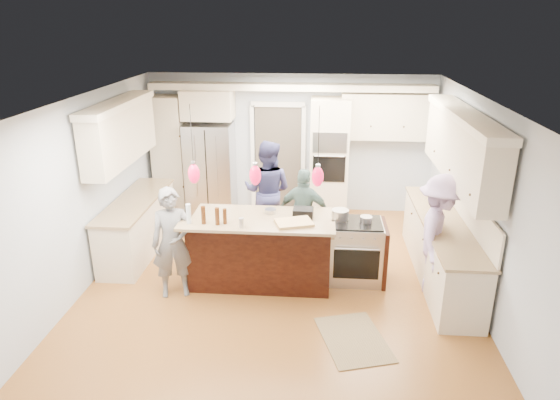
# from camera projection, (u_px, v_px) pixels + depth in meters

# --- Properties ---
(ground_plane) EXTENTS (6.00, 6.00, 0.00)m
(ground_plane) POSITION_uv_depth(u_px,v_px,m) (278.00, 280.00, 7.48)
(ground_plane) COLOR #AA6C2E
(ground_plane) RESTS_ON ground
(room_shell) EXTENTS (5.54, 6.04, 2.72)m
(room_shell) POSITION_uv_depth(u_px,v_px,m) (278.00, 163.00, 6.84)
(room_shell) COLOR #B2BCC6
(room_shell) RESTS_ON ground
(refrigerator) EXTENTS (0.90, 0.70, 1.80)m
(refrigerator) POSITION_uv_depth(u_px,v_px,m) (211.00, 169.00, 9.75)
(refrigerator) COLOR #B7B7BC
(refrigerator) RESTS_ON ground
(oven_column) EXTENTS (0.72, 0.69, 2.30)m
(oven_column) POSITION_uv_depth(u_px,v_px,m) (329.00, 159.00, 9.51)
(oven_column) COLOR beige
(oven_column) RESTS_ON ground
(back_upper_cabinets) EXTENTS (5.30, 0.61, 2.54)m
(back_upper_cabinets) POSITION_uv_depth(u_px,v_px,m) (251.00, 130.00, 9.53)
(back_upper_cabinets) COLOR beige
(back_upper_cabinets) RESTS_ON ground
(right_counter_run) EXTENTS (0.64, 3.10, 2.51)m
(right_counter_run) POSITION_uv_depth(u_px,v_px,m) (448.00, 212.00, 7.20)
(right_counter_run) COLOR beige
(right_counter_run) RESTS_ON ground
(left_cabinets) EXTENTS (0.64, 2.30, 2.51)m
(left_cabinets) POSITION_uv_depth(u_px,v_px,m) (131.00, 192.00, 8.04)
(left_cabinets) COLOR beige
(left_cabinets) RESTS_ON ground
(kitchen_island) EXTENTS (2.10, 1.46, 1.12)m
(kitchen_island) POSITION_uv_depth(u_px,v_px,m) (262.00, 248.00, 7.39)
(kitchen_island) COLOR black
(kitchen_island) RESTS_ON ground
(island_range) EXTENTS (0.82, 0.71, 0.92)m
(island_range) POSITION_uv_depth(u_px,v_px,m) (357.00, 251.00, 7.37)
(island_range) COLOR #B7B7BC
(island_range) RESTS_ON ground
(pendant_lights) EXTENTS (1.75, 0.15, 1.03)m
(pendant_lights) POSITION_uv_depth(u_px,v_px,m) (255.00, 175.00, 6.39)
(pendant_lights) COLOR black
(pendant_lights) RESTS_ON ground
(person_bar_end) EXTENTS (0.66, 0.53, 1.58)m
(person_bar_end) POSITION_uv_depth(u_px,v_px,m) (173.00, 243.00, 6.83)
(person_bar_end) COLOR slate
(person_bar_end) RESTS_ON ground
(person_far_left) EXTENTS (0.99, 0.85, 1.77)m
(person_far_left) POSITION_uv_depth(u_px,v_px,m) (267.00, 191.00, 8.56)
(person_far_left) COLOR navy
(person_far_left) RESTS_ON ground
(person_far_right) EXTENTS (0.92, 0.51, 1.48)m
(person_far_right) POSITION_uv_depth(u_px,v_px,m) (304.00, 214.00, 7.98)
(person_far_right) COLOR #4D6B68
(person_far_right) RESTS_ON ground
(person_range_side) EXTENTS (0.96, 1.26, 1.73)m
(person_range_side) POSITION_uv_depth(u_px,v_px,m) (439.00, 235.00, 6.92)
(person_range_side) COLOR #B597CC
(person_range_side) RESTS_ON ground
(floor_rug) EXTENTS (0.99, 1.21, 0.01)m
(floor_rug) POSITION_uv_depth(u_px,v_px,m) (354.00, 339.00, 6.10)
(floor_rug) COLOR olive
(floor_rug) RESTS_ON ground
(water_bottle) EXTENTS (0.08, 0.08, 0.27)m
(water_bottle) POSITION_uv_depth(u_px,v_px,m) (189.00, 214.00, 6.60)
(water_bottle) COLOR silver
(water_bottle) RESTS_ON kitchen_island
(beer_bottle_a) EXTENTS (0.08, 0.08, 0.24)m
(beer_bottle_a) POSITION_uv_depth(u_px,v_px,m) (217.00, 216.00, 6.57)
(beer_bottle_a) COLOR #3F1F0B
(beer_bottle_a) RESTS_ON kitchen_island
(beer_bottle_b) EXTENTS (0.08, 0.08, 0.25)m
(beer_bottle_b) POSITION_uv_depth(u_px,v_px,m) (203.00, 215.00, 6.60)
(beer_bottle_b) COLOR #3F1F0B
(beer_bottle_b) RESTS_ON kitchen_island
(beer_bottle_c) EXTENTS (0.07, 0.07, 0.21)m
(beer_bottle_c) POSITION_uv_depth(u_px,v_px,m) (225.00, 216.00, 6.60)
(beer_bottle_c) COLOR #3F1F0B
(beer_bottle_c) RESTS_ON kitchen_island
(drink_can) EXTENTS (0.08, 0.08, 0.13)m
(drink_can) POSITION_uv_depth(u_px,v_px,m) (241.00, 223.00, 6.50)
(drink_can) COLOR #B7B7BC
(drink_can) RESTS_ON kitchen_island
(cutting_board) EXTENTS (0.56, 0.47, 0.04)m
(cutting_board) POSITION_uv_depth(u_px,v_px,m) (294.00, 223.00, 6.62)
(cutting_board) COLOR tan
(cutting_board) RESTS_ON kitchen_island
(pot_large) EXTENTS (0.25, 0.25, 0.15)m
(pot_large) POSITION_uv_depth(u_px,v_px,m) (340.00, 214.00, 7.28)
(pot_large) COLOR #B7B7BC
(pot_large) RESTS_ON island_range
(pot_small) EXTENTS (0.18, 0.18, 0.09)m
(pot_small) POSITION_uv_depth(u_px,v_px,m) (366.00, 219.00, 7.19)
(pot_small) COLOR #B7B7BC
(pot_small) RESTS_ON island_range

